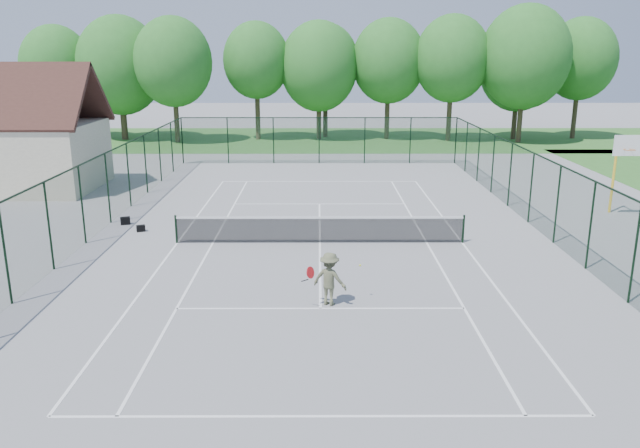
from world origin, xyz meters
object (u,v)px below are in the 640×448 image
at_px(basketball_goal, 621,159).
at_px(sports_bag_a, 125,221).
at_px(tennis_player, 330,279).
at_px(tennis_net, 320,228).

xyz_separation_m(basketball_goal, sports_bag_a, (-21.58, -1.54, -2.41)).
bearing_deg(basketball_goal, tennis_player, -141.62).
height_order(tennis_net, basketball_goal, basketball_goal).
bearing_deg(sports_bag_a, tennis_player, -64.61).
distance_m(tennis_net, sports_bag_a, 8.72).
bearing_deg(tennis_player, tennis_net, 92.46).
distance_m(tennis_net, tennis_player, 6.09).
bearing_deg(basketball_goal, sports_bag_a, -175.92).
bearing_deg(tennis_net, sports_bag_a, 161.91).
relative_size(sports_bag_a, tennis_player, 0.22).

